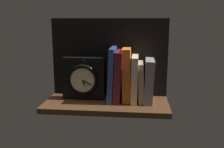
{
  "coord_description": "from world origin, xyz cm",
  "views": [
    {
      "loc": [
        14.97,
        -115.65,
        38.37
      ],
      "look_at": [
        2.35,
        3.28,
        12.8
      ],
      "focal_mm": 41.3,
      "sensor_mm": 36.0,
      "label": 1
    }
  ],
  "objects_px": {
    "book_tan_shortstories": "(141,82)",
    "book_gray_chess": "(149,81)",
    "framed_clock": "(84,79)",
    "book_blue_modern": "(112,74)",
    "book_cream_twain": "(135,79)",
    "book_maroon_dawkins": "(118,76)",
    "book_orange_pandolfini": "(127,75)"
  },
  "relations": [
    {
      "from": "book_maroon_dawkins",
      "to": "framed_clock",
      "type": "height_order",
      "value": "book_maroon_dawkins"
    },
    {
      "from": "book_blue_modern",
      "to": "book_cream_twain",
      "type": "distance_m",
      "value": 0.11
    },
    {
      "from": "book_tan_shortstories",
      "to": "framed_clock",
      "type": "distance_m",
      "value": 0.28
    },
    {
      "from": "book_cream_twain",
      "to": "book_tan_shortstories",
      "type": "bearing_deg",
      "value": 0.0
    },
    {
      "from": "book_blue_modern",
      "to": "framed_clock",
      "type": "height_order",
      "value": "book_blue_modern"
    },
    {
      "from": "book_blue_modern",
      "to": "book_gray_chess",
      "type": "relative_size",
      "value": 1.26
    },
    {
      "from": "book_cream_twain",
      "to": "book_gray_chess",
      "type": "relative_size",
      "value": 1.07
    },
    {
      "from": "book_gray_chess",
      "to": "book_cream_twain",
      "type": "bearing_deg",
      "value": 180.0
    },
    {
      "from": "book_cream_twain",
      "to": "book_blue_modern",
      "type": "bearing_deg",
      "value": 180.0
    },
    {
      "from": "book_tan_shortstories",
      "to": "book_blue_modern",
      "type": "bearing_deg",
      "value": 180.0
    },
    {
      "from": "book_tan_shortstories",
      "to": "framed_clock",
      "type": "relative_size",
      "value": 0.91
    },
    {
      "from": "book_tan_shortstories",
      "to": "book_gray_chess",
      "type": "distance_m",
      "value": 0.04
    },
    {
      "from": "book_maroon_dawkins",
      "to": "book_orange_pandolfini",
      "type": "height_order",
      "value": "book_orange_pandolfini"
    },
    {
      "from": "book_gray_chess",
      "to": "framed_clock",
      "type": "bearing_deg",
      "value": 179.44
    },
    {
      "from": "book_maroon_dawkins",
      "to": "framed_clock",
      "type": "xyz_separation_m",
      "value": [
        -0.17,
        0.0,
        -0.02
      ]
    },
    {
      "from": "book_blue_modern",
      "to": "framed_clock",
      "type": "bearing_deg",
      "value": 178.73
    },
    {
      "from": "book_maroon_dawkins",
      "to": "book_gray_chess",
      "type": "relative_size",
      "value": 1.19
    },
    {
      "from": "book_tan_shortstories",
      "to": "book_gray_chess",
      "type": "xyz_separation_m",
      "value": [
        0.04,
        0.0,
        0.01
      ]
    },
    {
      "from": "book_blue_modern",
      "to": "book_cream_twain",
      "type": "bearing_deg",
      "value": 0.0
    },
    {
      "from": "book_cream_twain",
      "to": "book_tan_shortstories",
      "type": "xyz_separation_m",
      "value": [
        0.03,
        0.0,
        -0.01
      ]
    },
    {
      "from": "book_cream_twain",
      "to": "framed_clock",
      "type": "xyz_separation_m",
      "value": [
        -0.25,
        0.0,
        -0.01
      ]
    },
    {
      "from": "book_orange_pandolfini",
      "to": "book_blue_modern",
      "type": "bearing_deg",
      "value": 180.0
    },
    {
      "from": "book_cream_twain",
      "to": "framed_clock",
      "type": "distance_m",
      "value": 0.25
    },
    {
      "from": "book_maroon_dawkins",
      "to": "book_tan_shortstories",
      "type": "height_order",
      "value": "book_maroon_dawkins"
    },
    {
      "from": "book_orange_pandolfini",
      "to": "book_maroon_dawkins",
      "type": "bearing_deg",
      "value": 180.0
    },
    {
      "from": "book_orange_pandolfini",
      "to": "book_cream_twain",
      "type": "xyz_separation_m",
      "value": [
        0.04,
        0.0,
        -0.02
      ]
    },
    {
      "from": "framed_clock",
      "to": "book_orange_pandolfini",
      "type": "bearing_deg",
      "value": -0.84
    },
    {
      "from": "book_tan_shortstories",
      "to": "book_orange_pandolfini",
      "type": "bearing_deg",
      "value": 180.0
    },
    {
      "from": "book_orange_pandolfini",
      "to": "book_tan_shortstories",
      "type": "height_order",
      "value": "book_orange_pandolfini"
    },
    {
      "from": "book_cream_twain",
      "to": "framed_clock",
      "type": "bearing_deg",
      "value": 179.29
    },
    {
      "from": "book_maroon_dawkins",
      "to": "book_tan_shortstories",
      "type": "xyz_separation_m",
      "value": [
        0.11,
        0.0,
        -0.03
      ]
    },
    {
      "from": "book_orange_pandolfini",
      "to": "book_tan_shortstories",
      "type": "bearing_deg",
      "value": 0.0
    }
  ]
}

